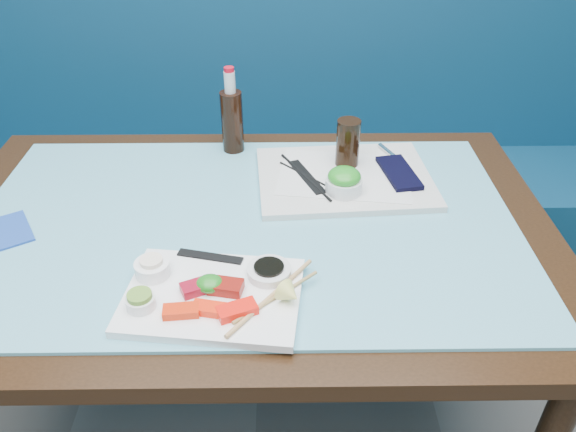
{
  "coord_description": "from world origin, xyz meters",
  "views": [
    {
      "loc": [
        0.08,
        0.42,
        1.49
      ],
      "look_at": [
        0.1,
        1.41,
        0.8
      ],
      "focal_mm": 35.0,
      "sensor_mm": 36.0,
      "label": 1
    }
  ],
  "objects_px": {
    "booth_bench": "(260,176)",
    "serving_tray": "(344,178)",
    "sashimi_plate": "(213,296)",
    "cola_glass": "(348,143)",
    "dining_table": "(247,253)",
    "seaweed_bowl": "(344,185)",
    "cola_bottle_body": "(232,122)"
  },
  "relations": [
    {
      "from": "booth_bench",
      "to": "serving_tray",
      "type": "bearing_deg",
      "value": -70.19
    },
    {
      "from": "sashimi_plate",
      "to": "cola_glass",
      "type": "xyz_separation_m",
      "value": [
        0.3,
        0.48,
        0.07
      ]
    },
    {
      "from": "dining_table",
      "to": "cola_glass",
      "type": "bearing_deg",
      "value": 42.07
    },
    {
      "from": "booth_bench",
      "to": "seaweed_bowl",
      "type": "distance_m",
      "value": 0.88
    },
    {
      "from": "dining_table",
      "to": "sashimi_plate",
      "type": "distance_m",
      "value": 0.28
    },
    {
      "from": "cola_bottle_body",
      "to": "booth_bench",
      "type": "bearing_deg",
      "value": 84.57
    },
    {
      "from": "dining_table",
      "to": "sashimi_plate",
      "type": "height_order",
      "value": "sashimi_plate"
    },
    {
      "from": "sashimi_plate",
      "to": "cola_glass",
      "type": "bearing_deg",
      "value": 64.99
    },
    {
      "from": "booth_bench",
      "to": "sashimi_plate",
      "type": "bearing_deg",
      "value": -92.46
    },
    {
      "from": "booth_bench",
      "to": "seaweed_bowl",
      "type": "height_order",
      "value": "booth_bench"
    },
    {
      "from": "seaweed_bowl",
      "to": "cola_glass",
      "type": "height_order",
      "value": "cola_glass"
    },
    {
      "from": "dining_table",
      "to": "sashimi_plate",
      "type": "relative_size",
      "value": 4.29
    },
    {
      "from": "cola_glass",
      "to": "seaweed_bowl",
      "type": "bearing_deg",
      "value": -98.75
    },
    {
      "from": "booth_bench",
      "to": "sashimi_plate",
      "type": "height_order",
      "value": "booth_bench"
    },
    {
      "from": "booth_bench",
      "to": "dining_table",
      "type": "xyz_separation_m",
      "value": [
        0.0,
        -0.84,
        0.29
      ]
    },
    {
      "from": "booth_bench",
      "to": "sashimi_plate",
      "type": "xyz_separation_m",
      "value": [
        -0.05,
        -1.09,
        0.39
      ]
    },
    {
      "from": "serving_tray",
      "to": "seaweed_bowl",
      "type": "relative_size",
      "value": 4.89
    },
    {
      "from": "sashimi_plate",
      "to": "cola_bottle_body",
      "type": "height_order",
      "value": "cola_bottle_body"
    },
    {
      "from": "serving_tray",
      "to": "booth_bench",
      "type": "bearing_deg",
      "value": 105.8
    },
    {
      "from": "dining_table",
      "to": "sashimi_plate",
      "type": "bearing_deg",
      "value": -100.48
    },
    {
      "from": "sashimi_plate",
      "to": "serving_tray",
      "type": "relative_size",
      "value": 0.77
    },
    {
      "from": "serving_tray",
      "to": "sashimi_plate",
      "type": "bearing_deg",
      "value": -128.11
    },
    {
      "from": "dining_table",
      "to": "seaweed_bowl",
      "type": "xyz_separation_m",
      "value": [
        0.23,
        0.1,
        0.12
      ]
    },
    {
      "from": "seaweed_bowl",
      "to": "sashimi_plate",
      "type": "bearing_deg",
      "value": -128.43
    },
    {
      "from": "serving_tray",
      "to": "seaweed_bowl",
      "type": "height_order",
      "value": "seaweed_bowl"
    },
    {
      "from": "seaweed_bowl",
      "to": "booth_bench",
      "type": "bearing_deg",
      "value": 107.24
    },
    {
      "from": "sashimi_plate",
      "to": "seaweed_bowl",
      "type": "bearing_deg",
      "value": 58.36
    },
    {
      "from": "serving_tray",
      "to": "cola_bottle_body",
      "type": "distance_m",
      "value": 0.34
    },
    {
      "from": "sashimi_plate",
      "to": "cola_bottle_body",
      "type": "distance_m",
      "value": 0.6
    },
    {
      "from": "seaweed_bowl",
      "to": "cola_glass",
      "type": "distance_m",
      "value": 0.14
    },
    {
      "from": "dining_table",
      "to": "cola_glass",
      "type": "distance_m",
      "value": 0.38
    },
    {
      "from": "booth_bench",
      "to": "cola_glass",
      "type": "bearing_deg",
      "value": -67.77
    }
  ]
}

